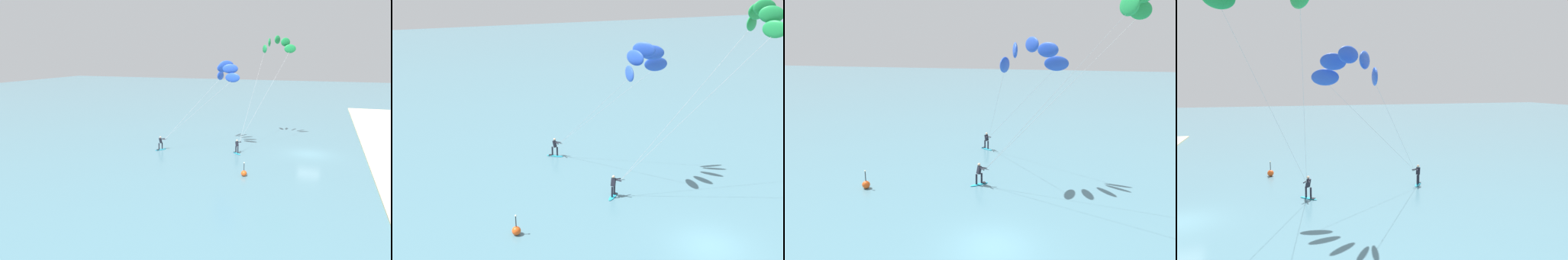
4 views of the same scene
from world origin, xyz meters
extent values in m
plane|color=slate|center=(0.00, 0.00, 0.00)|extent=(240.00, 240.00, 0.00)
ellipsoid|color=#23ADD1|center=(-3.96, 17.13, 0.04)|extent=(1.43, 1.16, 0.08)
cube|color=black|center=(-4.29, 17.37, 0.09)|extent=(0.39, 0.40, 0.02)
cylinder|color=black|center=(-3.78, 17.00, 0.47)|extent=(0.14, 0.14, 0.78)
cylinder|color=black|center=(-4.14, 17.25, 0.47)|extent=(0.14, 0.14, 0.78)
cube|color=black|center=(-3.96, 17.13, 1.16)|extent=(0.43, 0.43, 0.63)
sphere|color=beige|center=(-3.96, 17.13, 1.58)|extent=(0.20, 0.20, 0.20)
cylinder|color=black|center=(-3.64, 16.68, 1.31)|extent=(0.34, 0.47, 0.03)
cylinder|color=black|center=(-3.71, 16.96, 1.34)|extent=(0.55, 0.41, 0.15)
cylinder|color=black|center=(-3.89, 16.84, 1.34)|extent=(0.22, 0.61, 0.15)
ellipsoid|color=blue|center=(-0.99, 9.11, 8.69)|extent=(0.65, 1.87, 1.10)
ellipsoid|color=blue|center=(-0.35, 9.55, 9.69)|extent=(0.70, 1.87, 1.10)
ellipsoid|color=blue|center=(0.75, 10.31, 10.07)|extent=(1.31, 1.70, 1.10)
ellipsoid|color=blue|center=(1.85, 11.07, 9.69)|extent=(1.72, 1.27, 1.10)
ellipsoid|color=blue|center=(2.49, 11.51, 8.69)|extent=(1.87, 0.65, 1.10)
cylinder|color=#B2B2B7|center=(-2.32, 12.89, 4.85)|extent=(2.67, 7.58, 7.09)
cylinder|color=#B2B2B7|center=(-0.58, 14.09, 4.85)|extent=(6.15, 5.18, 7.09)
ellipsoid|color=#23ADD1|center=(-2.60, 8.03, 0.04)|extent=(1.33, 1.30, 0.08)
cube|color=black|center=(-2.30, 8.31, 0.09)|extent=(0.40, 0.40, 0.02)
cylinder|color=black|center=(-2.75, 7.87, 0.47)|extent=(0.14, 0.14, 0.78)
cylinder|color=black|center=(-2.44, 8.18, 0.47)|extent=(0.14, 0.14, 0.78)
cube|color=black|center=(-2.60, 8.03, 1.16)|extent=(0.44, 0.44, 0.63)
sphere|color=beige|center=(-2.60, 8.03, 1.58)|extent=(0.20, 0.20, 0.20)
cylinder|color=black|center=(-2.07, 7.86, 1.31)|extent=(0.53, 0.20, 0.03)
cylinder|color=black|center=(-2.30, 8.05, 1.34)|extent=(0.61, 0.13, 0.15)
cylinder|color=black|center=(-2.37, 7.84, 1.34)|extent=(0.52, 0.45, 0.15)
ellipsoid|color=#1E9347|center=(6.06, 3.34, 12.06)|extent=(0.99, 1.53, 1.10)
ellipsoid|color=#1E9347|center=(7.17, 6.75, 12.06)|extent=(1.53, 0.99, 1.10)
cylinder|color=#B2B2B7|center=(2.00, 5.60, 6.53)|extent=(8.15, 4.53, 10.46)
cylinder|color=#B2B2B7|center=(2.55, 7.30, 6.53)|extent=(9.25, 1.13, 10.46)
sphere|color=#EA5119|center=(-10.35, 5.55, 0.28)|extent=(0.56, 0.56, 0.56)
cylinder|color=#262628|center=(-10.35, 5.55, 0.91)|extent=(0.06, 0.06, 0.70)
sphere|color=#F2F2CC|center=(-10.35, 5.55, 1.32)|extent=(0.12, 0.12, 0.12)
camera|label=1|loc=(-43.80, -1.21, 11.51)|focal=34.22mm
camera|label=2|loc=(-16.19, -20.32, 15.65)|focal=44.29mm
camera|label=3|loc=(3.17, -16.83, 10.35)|focal=34.01mm
camera|label=4|loc=(24.48, 5.01, 8.28)|focal=35.19mm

